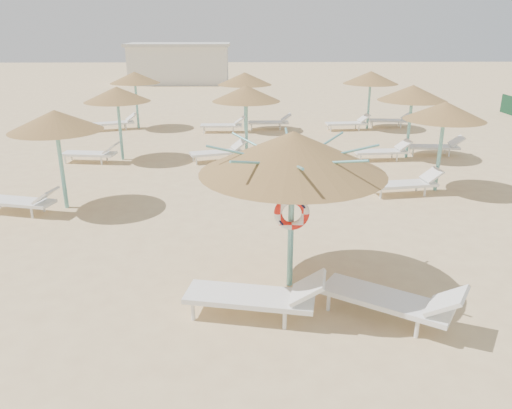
{
  "coord_description": "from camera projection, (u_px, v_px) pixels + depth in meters",
  "views": [
    {
      "loc": [
        -0.73,
        -8.35,
        4.69
      ],
      "look_at": [
        -0.49,
        1.03,
        1.3
      ],
      "focal_mm": 35.0,
      "sensor_mm": 36.0,
      "label": 1
    }
  ],
  "objects": [
    {
      "name": "ground",
      "position": [
        283.0,
        287.0,
        9.46
      ],
      "size": [
        120.0,
        120.0,
        0.0
      ],
      "primitive_type": "plane",
      "color": "#DCBE86",
      "rests_on": "ground"
    },
    {
      "name": "main_palapa",
      "position": [
        293.0,
        153.0,
        8.68
      ],
      "size": [
        3.32,
        3.32,
        2.97
      ],
      "color": "#69B6B3",
      "rests_on": "ground"
    },
    {
      "name": "lounger_main_a",
      "position": [
        259.0,
        296.0,
        8.37
      ],
      "size": [
        2.43,
        1.14,
        0.85
      ],
      "rotation": [
        0.0,
        0.0,
        -0.2
      ],
      "color": "white",
      "rests_on": "ground"
    },
    {
      "name": "lounger_main_b",
      "position": [
        395.0,
        300.0,
        8.26
      ],
      "size": [
        2.3,
        1.84,
        0.84
      ],
      "rotation": [
        0.0,
        0.0,
        -0.58
      ],
      "color": "white",
      "rests_on": "ground"
    },
    {
      "name": "palapa_field",
      "position": [
        262.0,
        92.0,
        18.87
      ],
      "size": [
        15.45,
        13.42,
        2.67
      ],
      "color": "#69B6B3",
      "rests_on": "ground"
    },
    {
      "name": "service_hut",
      "position": [
        180.0,
        63.0,
        41.66
      ],
      "size": [
        8.4,
        4.4,
        3.25
      ],
      "color": "silver",
      "rests_on": "ground"
    }
  ]
}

